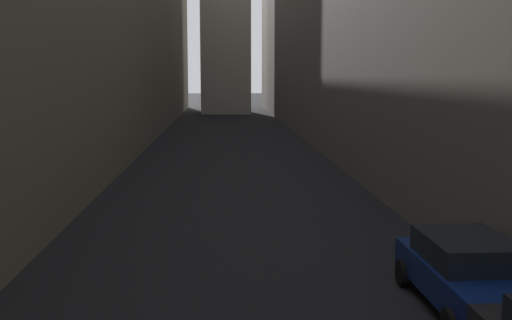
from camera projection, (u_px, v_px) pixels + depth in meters
name	position (u px, v px, depth m)	size (l,w,h in m)	color
ground_plane	(231.00, 154.00, 38.25)	(264.00, 264.00, 0.00)	black
parked_car_right_far	(467.00, 272.00, 12.71)	(1.96, 4.37, 1.49)	navy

